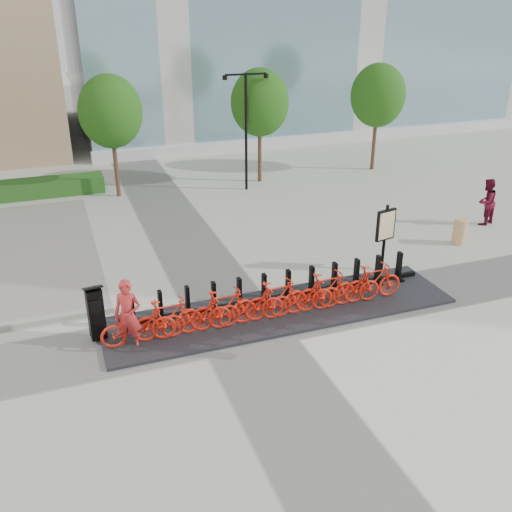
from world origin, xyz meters
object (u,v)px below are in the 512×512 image
object	(u,v)px
kiosk	(96,312)
worker_red	(128,315)
bike_0	(138,326)
map_sign	(386,228)
construction_barrel	(460,232)
pedestrian	(486,202)

from	to	relation	value
kiosk	worker_red	world-z (taller)	worker_red
bike_0	kiosk	size ratio (longest dim) A/B	1.25
worker_red	map_sign	world-z (taller)	map_sign
bike_0	kiosk	xyz separation A→B (m)	(-0.92, 0.60, 0.22)
kiosk	map_sign	bearing A→B (deg)	-0.07
construction_barrel	map_sign	distance (m)	3.88
bike_0	map_sign	distance (m)	8.09
pedestrian	construction_barrel	bearing A→B (deg)	12.83
bike_0	kiosk	distance (m)	1.12
bike_0	construction_barrel	bearing A→B (deg)	-77.08
worker_red	kiosk	bearing A→B (deg)	162.67
bike_0	worker_red	distance (m)	0.41
worker_red	pedestrian	xyz separation A→B (m)	(13.82, 3.93, -0.03)
bike_0	construction_barrel	distance (m)	11.80
bike_0	pedestrian	distance (m)	14.16
pedestrian	construction_barrel	distance (m)	2.50
worker_red	construction_barrel	world-z (taller)	worker_red
construction_barrel	map_sign	xyz separation A→B (m)	(-3.64, -0.93, 0.97)
map_sign	pedestrian	bearing A→B (deg)	8.50
map_sign	bike_0	bearing A→B (deg)	179.80
pedestrian	kiosk	bearing A→B (deg)	-5.45
worker_red	map_sign	xyz separation A→B (m)	(8.08, 1.73, 0.51)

